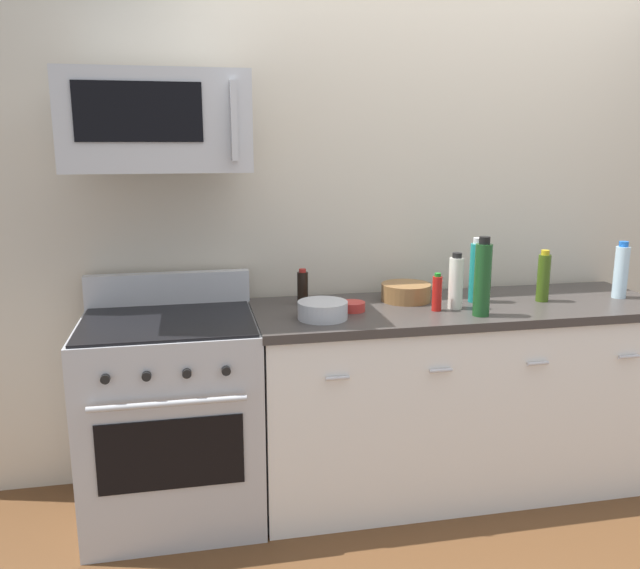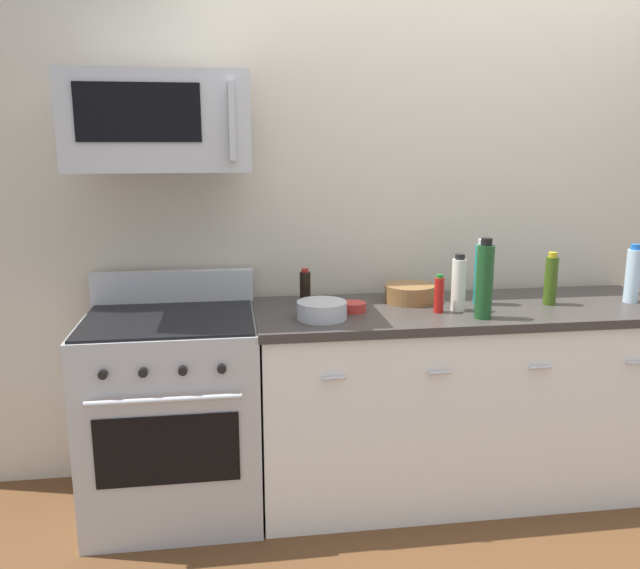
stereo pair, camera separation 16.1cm
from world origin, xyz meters
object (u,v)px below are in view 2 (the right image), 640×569
(bottle_vinegar_white, at_px, (459,284))
(bowl_steel_prep, at_px, (322,310))
(bottle_hot_sauce_red, at_px, (439,294))
(microwave, at_px, (160,122))
(bottle_sparkling_teal, at_px, (481,274))
(bottle_wine_green, at_px, (485,281))
(bottle_soy_sauce_dark, at_px, (305,287))
(bottle_water_clear, at_px, (633,275))
(bowl_red_small, at_px, (353,307))
(bottle_olive_oil, at_px, (551,280))
(bowl_wooden_salad, at_px, (410,293))
(range_oven, at_px, (174,413))

(bottle_vinegar_white, bearing_deg, bowl_steel_prep, -175.31)
(bottle_hot_sauce_red, bearing_deg, microwave, 173.72)
(bottle_sparkling_teal, relative_size, bottle_wine_green, 0.88)
(bottle_soy_sauce_dark, height_order, bottle_water_clear, bottle_water_clear)
(bottle_hot_sauce_red, relative_size, bowl_steel_prep, 0.80)
(bottle_hot_sauce_red, bearing_deg, bowl_red_small, 169.18)
(bottle_vinegar_white, xyz_separation_m, bottle_wine_green, (0.06, -0.14, 0.04))
(bottle_olive_oil, bearing_deg, bowl_wooden_salad, 167.78)
(bottle_vinegar_white, bearing_deg, bottle_soy_sauce_dark, 161.76)
(range_oven, relative_size, bottle_wine_green, 3.04)
(bottle_hot_sauce_red, xyz_separation_m, bottle_water_clear, (0.97, 0.06, 0.05))
(bottle_wine_green, height_order, bowl_red_small, bottle_wine_green)
(microwave, bearing_deg, range_oven, -90.29)
(bottle_wine_green, height_order, bowl_steel_prep, bottle_wine_green)
(microwave, distance_m, bottle_olive_oil, 1.90)
(bottle_soy_sauce_dark, xyz_separation_m, bottle_sparkling_teal, (0.82, -0.12, 0.07))
(bottle_hot_sauce_red, bearing_deg, bottle_soy_sauce_dark, 157.05)
(bottle_olive_oil, distance_m, bowl_wooden_salad, 0.66)
(range_oven, relative_size, microwave, 1.44)
(bottle_wine_green, distance_m, bowl_red_small, 0.59)
(bottle_sparkling_teal, height_order, bottle_wine_green, bottle_wine_green)
(bottle_sparkling_teal, xyz_separation_m, bottle_wine_green, (-0.08, -0.24, 0.02))
(range_oven, xyz_separation_m, bottle_wine_green, (1.36, -0.21, 0.62))
(bottle_wine_green, distance_m, bowl_steel_prep, 0.71)
(bowl_red_small, xyz_separation_m, bowl_wooden_salad, (0.30, 0.13, 0.02))
(bowl_wooden_salad, bearing_deg, bottle_water_clear, -8.18)
(bottle_wine_green, height_order, bottle_water_clear, bottle_wine_green)
(bottle_sparkling_teal, relative_size, bowl_steel_prep, 1.42)
(microwave, relative_size, bottle_olive_oil, 2.99)
(bottle_olive_oil, height_order, bowl_red_small, bottle_olive_oil)
(bottle_wine_green, bearing_deg, bowl_steel_prep, 172.73)
(bottle_hot_sauce_red, height_order, bottle_vinegar_white, bottle_vinegar_white)
(bottle_soy_sauce_dark, bearing_deg, microwave, -169.80)
(bottle_wine_green, relative_size, bowl_wooden_salad, 1.47)
(bottle_sparkling_teal, bearing_deg, bowl_red_small, -175.48)
(bottle_soy_sauce_dark, bearing_deg, bottle_wine_green, -26.23)
(bottle_soy_sauce_dark, bearing_deg, bottle_vinegar_white, -18.24)
(bottle_vinegar_white, relative_size, bottle_wine_green, 0.74)
(bottle_hot_sauce_red, distance_m, bottle_olive_oil, 0.57)
(bottle_sparkling_teal, bearing_deg, bottle_wine_green, -108.76)
(bottle_soy_sauce_dark, bearing_deg, bottle_olive_oil, -8.75)
(bowl_red_small, height_order, bowl_wooden_salad, bowl_wooden_salad)
(bottle_hot_sauce_red, xyz_separation_m, bowl_steel_prep, (-0.54, -0.03, -0.04))
(bottle_wine_green, bearing_deg, bottle_olive_oil, 24.83)
(bottle_water_clear, bearing_deg, range_oven, 179.18)
(bottle_olive_oil, bearing_deg, bottle_wine_green, -155.17)
(range_oven, distance_m, microwave, 1.28)
(bowl_steel_prep, height_order, bowl_wooden_salad, bowl_wooden_salad)
(microwave, height_order, bowl_steel_prep, microwave)
(range_oven, bearing_deg, bowl_red_small, -1.06)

